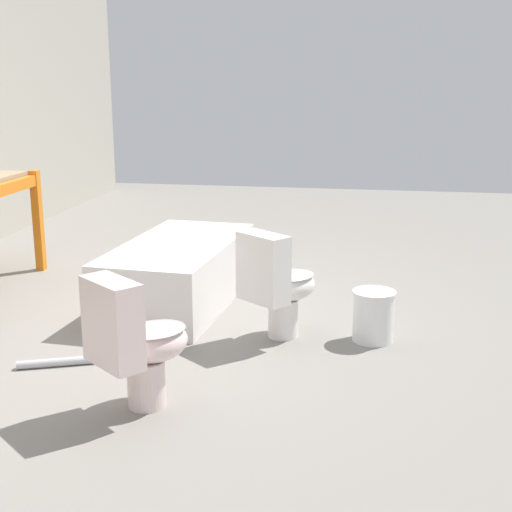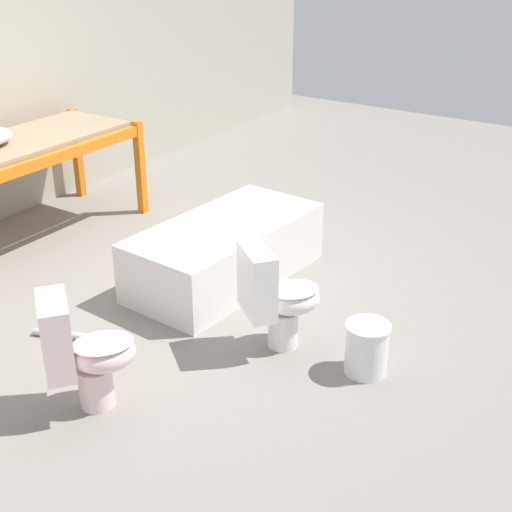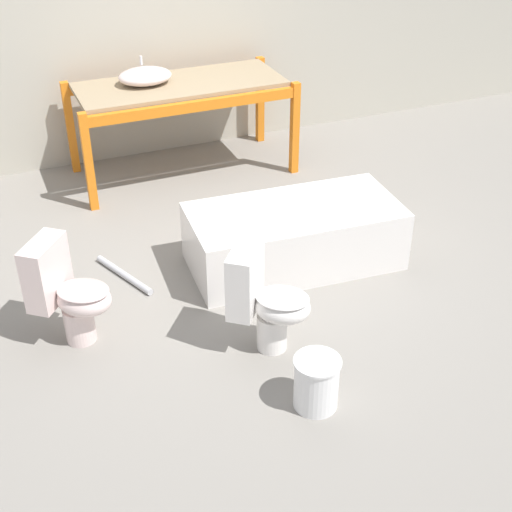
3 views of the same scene
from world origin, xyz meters
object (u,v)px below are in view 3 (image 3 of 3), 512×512
(toilet_far, at_px, (68,292))
(bathtub_main, at_px, (294,232))
(bucket_white, at_px, (316,382))
(sink_basin, at_px, (145,76))
(toilet_near, at_px, (265,299))

(toilet_far, bearing_deg, bathtub_main, -42.48)
(bathtub_main, bearing_deg, bucket_white, -106.56)
(bathtub_main, height_order, bucket_white, bathtub_main)
(sink_basin, relative_size, bathtub_main, 0.30)
(bathtub_main, xyz_separation_m, toilet_far, (-1.71, -0.27, 0.10))
(sink_basin, relative_size, toilet_far, 0.67)
(sink_basin, distance_m, bucket_white, 3.44)
(toilet_near, distance_m, bucket_white, 0.64)
(toilet_far, relative_size, bucket_white, 2.14)
(bucket_white, bearing_deg, sink_basin, 90.41)
(bathtub_main, bearing_deg, sink_basin, 110.23)
(bathtub_main, bearing_deg, toilet_far, -166.96)
(sink_basin, relative_size, toilet_near, 0.67)
(bucket_white, bearing_deg, bathtub_main, 69.45)
(toilet_far, bearing_deg, sink_basin, 10.87)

